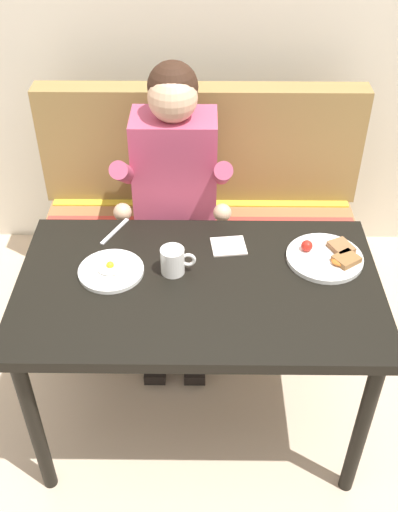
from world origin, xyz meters
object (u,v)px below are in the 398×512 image
object	(u,v)px
plate_breakfast	(327,257)
couch	(200,238)
table	(199,301)
fork	(115,231)
coffee_mug	(173,260)
napkin	(229,246)
person	(174,183)
plate_eggs	(111,270)

from	to	relation	value
plate_breakfast	couch	bearing A→B (deg)	124.39
table	fork	size ratio (longest dim) A/B	7.06
couch	fork	world-z (taller)	couch
couch	coffee_mug	xyz separation A→B (m)	(-0.08, -0.71, 0.45)
couch	plate_breakfast	world-z (taller)	couch
table	napkin	size ratio (longest dim) A/B	10.11
couch	coffee_mug	distance (m)	0.84
couch	napkin	distance (m)	0.71
couch	fork	distance (m)	0.70
person	plate_breakfast	bearing A→B (deg)	-40.69
plate_eggs	fork	size ratio (longest dim) A/B	1.29
couch	table	bearing A→B (deg)	-90.00
table	plate_breakfast	bearing A→B (deg)	15.61
plate_breakfast	napkin	world-z (taller)	plate_breakfast
table	person	size ratio (longest dim) A/B	0.99
plate_eggs	napkin	world-z (taller)	plate_eggs
table	couch	distance (m)	0.83
coffee_mug	napkin	bearing A→B (deg)	35.93
person	plate_eggs	size ratio (longest dim) A/B	5.53
person	fork	world-z (taller)	person
couch	plate_eggs	world-z (taller)	couch
plate_eggs	coffee_mug	xyz separation A→B (m)	(0.21, 0.01, 0.04)
plate_breakfast	napkin	bearing A→B (deg)	168.62
coffee_mug	fork	distance (m)	0.32
plate_eggs	fork	xyz separation A→B (m)	(-0.02, 0.23, -0.01)
table	coffee_mug	bearing A→B (deg)	147.05
plate_eggs	fork	bearing A→B (deg)	93.92
fork	plate_eggs	bearing A→B (deg)	-59.61
couch	napkin	size ratio (longest dim) A/B	12.13
plate_breakfast	person	bearing A→B (deg)	139.31
plate_breakfast	napkin	distance (m)	0.34
person	napkin	bearing A→B (deg)	-62.53
couch	plate_breakfast	distance (m)	0.88
napkin	fork	distance (m)	0.42
plate_breakfast	coffee_mug	distance (m)	0.53
couch	person	world-z (taller)	person
table	fork	xyz separation A→B (m)	(-0.31, 0.27, 0.08)
plate_eggs	napkin	bearing A→B (deg)	19.83
couch	fork	xyz separation A→B (m)	(-0.31, -0.49, 0.40)
table	plate_breakfast	xyz separation A→B (m)	(0.44, 0.12, 0.09)
person	plate_eggs	distance (m)	0.57
person	plate_eggs	world-z (taller)	person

